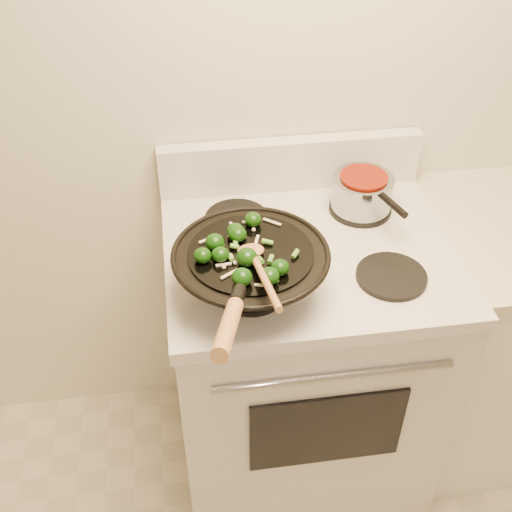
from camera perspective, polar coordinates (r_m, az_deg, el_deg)
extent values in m
plane|color=silver|center=(1.81, 3.41, 16.78)|extent=(3.50, 0.00, 3.50)
cube|color=silver|center=(2.07, 4.07, -9.65)|extent=(0.76, 0.64, 0.88)
cube|color=silver|center=(1.74, 4.75, 0.22)|extent=(0.78, 0.66, 0.04)
cube|color=silver|center=(1.92, 3.08, 8.18)|extent=(0.78, 0.05, 0.16)
cylinder|color=gray|center=(1.60, 6.96, -10.59)|extent=(0.60, 0.02, 0.02)
cube|color=black|center=(1.79, 6.33, -15.17)|extent=(0.42, 0.01, 0.28)
cylinder|color=black|center=(1.59, -0.45, -3.02)|extent=(0.18, 0.18, 0.01)
cylinder|color=black|center=(1.66, 11.94, -1.77)|extent=(0.18, 0.18, 0.01)
cylinder|color=black|center=(1.82, -1.73, 3.35)|extent=(0.18, 0.18, 0.01)
cylinder|color=black|center=(1.88, 9.24, 4.23)|extent=(0.18, 0.18, 0.01)
torus|color=black|center=(1.51, -0.47, 0.18)|extent=(0.38, 0.38, 0.01)
cylinder|color=black|center=(1.51, -0.48, 0.27)|extent=(0.30, 0.30, 0.01)
cylinder|color=black|center=(1.31, -1.63, -3.57)|extent=(0.05, 0.07, 0.05)
cylinder|color=#A67241|center=(1.20, -2.51, -6.43)|extent=(0.08, 0.20, 0.09)
ellipsoid|color=#0E3308|center=(1.42, 1.21, -1.78)|extent=(0.05, 0.05, 0.04)
cylinder|color=#4B802E|center=(1.43, 1.74, -2.09)|extent=(0.02, 0.02, 0.01)
ellipsoid|color=#0E3308|center=(1.48, -3.19, 0.14)|extent=(0.04, 0.04, 0.04)
ellipsoid|color=#0E3308|center=(1.46, -0.82, -0.10)|extent=(0.05, 0.05, 0.04)
ellipsoid|color=#0E3308|center=(1.54, -1.67, 1.96)|extent=(0.04, 0.04, 0.04)
cylinder|color=#4B802E|center=(1.54, -1.17, 1.66)|extent=(0.02, 0.02, 0.01)
ellipsoid|color=#0E3308|center=(1.41, -1.26, -1.88)|extent=(0.05, 0.05, 0.04)
ellipsoid|color=#0E3308|center=(1.58, -0.28, 3.27)|extent=(0.04, 0.04, 0.04)
ellipsoid|color=#0E3308|center=(1.51, -3.69, 1.25)|extent=(0.05, 0.05, 0.04)
cylinder|color=#4B802E|center=(1.52, -3.16, 0.94)|extent=(0.02, 0.02, 0.02)
ellipsoid|color=#0E3308|center=(1.44, 2.16, -1.01)|extent=(0.04, 0.04, 0.04)
ellipsoid|color=#0E3308|center=(1.55, -1.85, 2.28)|extent=(0.04, 0.04, 0.04)
ellipsoid|color=#0E3308|center=(1.48, -4.78, 0.06)|extent=(0.04, 0.04, 0.04)
cylinder|color=#4B802E|center=(1.49, -4.28, -0.22)|extent=(0.01, 0.02, 0.02)
cube|color=silver|center=(1.55, -4.37, 1.47)|extent=(0.04, 0.03, 0.00)
cube|color=silver|center=(1.50, -3.67, 0.21)|extent=(0.01, 0.05, 0.00)
cube|color=silver|center=(1.45, -2.38, -1.61)|extent=(0.04, 0.03, 0.00)
cube|color=silver|center=(1.47, -2.89, -0.77)|extent=(0.04, 0.01, 0.00)
cube|color=silver|center=(1.42, 0.67, -2.63)|extent=(0.04, 0.02, 0.00)
cube|color=silver|center=(1.60, 1.44, 3.05)|extent=(0.04, 0.04, 0.00)
cube|color=silver|center=(1.59, -0.63, 2.94)|extent=(0.03, 0.02, 0.00)
cube|color=silver|center=(1.58, -1.99, 2.66)|extent=(0.02, 0.04, 0.00)
cube|color=silver|center=(1.50, -3.42, 0.05)|extent=(0.01, 0.04, 0.00)
cube|color=silver|center=(1.54, 0.02, 1.28)|extent=(0.02, 0.05, 0.00)
cube|color=silver|center=(1.49, -2.08, -0.26)|extent=(0.02, 0.04, 0.00)
cylinder|color=#52942F|center=(1.54, -3.68, 1.47)|extent=(0.02, 0.02, 0.02)
cylinder|color=#52942F|center=(1.45, 2.30, -1.36)|extent=(0.02, 0.03, 0.01)
cylinder|color=#52942F|center=(1.49, 3.51, 0.20)|extent=(0.02, 0.03, 0.02)
cylinder|color=#52942F|center=(1.48, 1.31, -0.30)|extent=(0.02, 0.03, 0.01)
cylinder|color=#52942F|center=(1.51, -1.93, 0.85)|extent=(0.03, 0.01, 0.02)
cylinder|color=#52942F|center=(1.53, 1.00, 1.27)|extent=(0.02, 0.03, 0.01)
cylinder|color=#52942F|center=(1.47, 0.41, -0.36)|extent=(0.02, 0.02, 0.02)
cylinder|color=#52942F|center=(1.48, -2.30, -0.12)|extent=(0.02, 0.03, 0.02)
cylinder|color=#52942F|center=(1.52, -1.84, 1.11)|extent=(0.03, 0.03, 0.02)
sphere|color=beige|center=(1.55, -2.38, 1.79)|extent=(0.01, 0.01, 0.01)
sphere|color=beige|center=(1.57, -0.21, 2.35)|extent=(0.01, 0.01, 0.01)
sphere|color=beige|center=(1.46, -2.88, -0.99)|extent=(0.01, 0.01, 0.01)
sphere|color=beige|center=(1.53, 0.67, 1.22)|extent=(0.01, 0.01, 0.01)
ellipsoid|color=#A67241|center=(1.50, -0.47, 0.49)|extent=(0.07, 0.05, 0.02)
cylinder|color=#A67241|center=(1.38, 0.72, -1.99)|extent=(0.04, 0.26, 0.07)
cylinder|color=gray|center=(1.85, 9.41, 5.61)|extent=(0.17, 0.17, 0.10)
cylinder|color=#671204|center=(1.83, 9.58, 6.94)|extent=(0.13, 0.13, 0.01)
cylinder|color=black|center=(1.74, 12.11, 4.44)|extent=(0.05, 0.11, 0.02)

